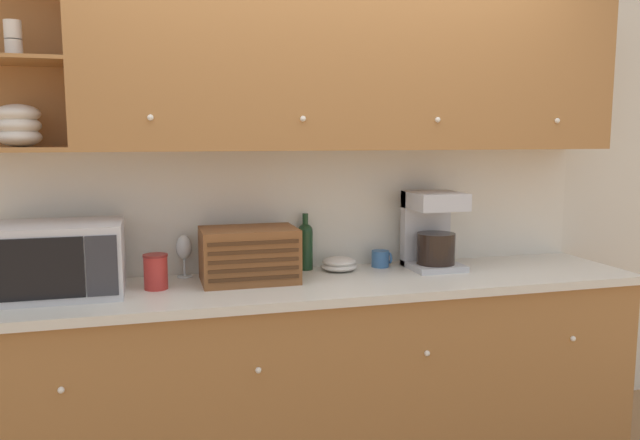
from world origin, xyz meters
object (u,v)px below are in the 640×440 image
wine_glass (184,249)px  bread_box (249,255)px  mug (381,259)px  wine_bottle (305,244)px  microwave (56,259)px  storage_canister (156,272)px  coffee_maker (432,230)px  bowl_stack_on_counter (339,264)px

wine_glass → bread_box: bread_box is taller
mug → bread_box: bearing=-168.8°
bread_box → mug: size_ratio=4.31×
wine_bottle → microwave: bearing=-169.1°
storage_canister → wine_glass: (0.14, 0.21, 0.06)m
storage_canister → coffee_maker: (1.38, 0.09, 0.12)m
bread_box → wine_bottle: (0.32, 0.18, 0.00)m
bread_box → wine_glass: bearing=148.8°
wine_glass → bread_box: size_ratio=0.46×
wine_glass → bowl_stack_on_counter: size_ratio=1.13×
coffee_maker → storage_canister: bearing=-176.3°
storage_canister → microwave: bearing=179.6°
bowl_stack_on_counter → wine_bottle: bearing=154.0°
bowl_stack_on_counter → mug: size_ratio=1.75×
coffee_maker → microwave: bearing=-177.2°
storage_canister → bowl_stack_on_counter: size_ratio=0.87×
storage_canister → bowl_stack_on_counter: storage_canister is taller
bowl_stack_on_counter → mug: 0.24m
bread_box → wine_bottle: bearing=30.1°
coffee_maker → bowl_stack_on_counter: bearing=173.2°
storage_canister → bowl_stack_on_counter: 0.91m
mug → storage_canister: bearing=-171.0°
storage_canister → coffee_maker: coffee_maker is taller
microwave → bowl_stack_on_counter: size_ratio=3.07×
bread_box → bowl_stack_on_counter: 0.50m
microwave → bread_box: microwave is taller
bowl_stack_on_counter → mug: mug is taller
bowl_stack_on_counter → coffee_maker: size_ratio=0.46×
storage_canister → bread_box: bearing=5.3°
storage_canister → bowl_stack_on_counter: (0.90, 0.15, -0.04)m
wine_bottle → bowl_stack_on_counter: 0.20m
microwave → coffee_maker: bearing=2.8°
wine_glass → bread_box: (0.29, -0.17, -0.01)m
mug → microwave: bearing=-173.5°
microwave → wine_glass: (0.55, 0.21, -0.02)m
microwave → wine_glass: 0.59m
storage_canister → coffee_maker: bearing=3.7°
bowl_stack_on_counter → coffee_maker: (0.48, -0.06, 0.17)m
wine_bottle → mug: 0.41m
bread_box → mug: bearing=11.2°
bowl_stack_on_counter → mug: (0.24, 0.03, 0.01)m
storage_canister → wine_bottle: wine_bottle is taller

